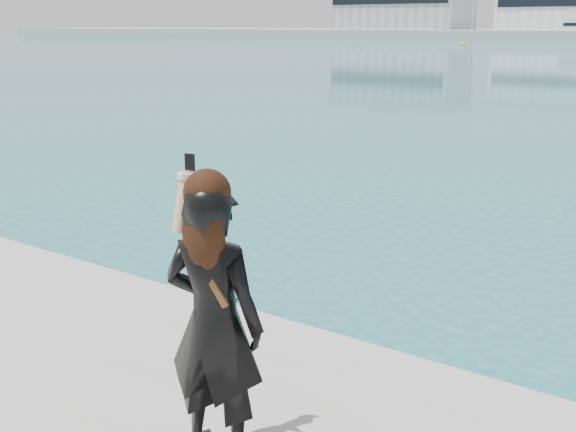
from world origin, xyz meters
name	(u,v)px	position (x,y,z in m)	size (l,w,h in m)	color
warehouse_grey_left	(404,0)	(-55.00, 127.98, 7.76)	(26.52, 16.36, 11.50)	gray
warehouse_white	(573,3)	(-22.00, 127.98, 6.76)	(24.48, 15.35, 9.50)	silver
flagpole_left	(474,4)	(-37.91, 121.00, 6.54)	(1.28, 0.16, 8.00)	silver
buoy_far	(463,45)	(-30.54, 93.97, 0.00)	(0.50, 0.50, 0.50)	yellow
woman	(213,316)	(-0.76, -0.57, 1.61)	(0.60, 0.45, 1.60)	black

